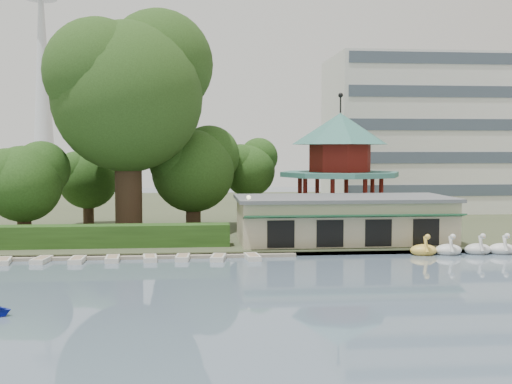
{
  "coord_description": "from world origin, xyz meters",
  "views": [
    {
      "loc": [
        -2.86,
        -32.54,
        8.34
      ],
      "look_at": [
        2.0,
        18.0,
        5.0
      ],
      "focal_mm": 45.0,
      "sensor_mm": 36.0,
      "label": 1
    }
  ],
  "objects": [
    {
      "name": "dock",
      "position": [
        -12.0,
        17.2,
        0.12
      ],
      "size": [
        34.0,
        1.6,
        0.24
      ],
      "primitive_type": "cube",
      "color": "gray",
      "rests_on": "ground"
    },
    {
      "name": "shore",
      "position": [
        0.0,
        52.0,
        0.2
      ],
      "size": [
        220.0,
        70.0,
        0.4
      ],
      "primitive_type": "cube",
      "color": "#424930",
      "rests_on": "ground"
    },
    {
      "name": "embankment",
      "position": [
        0.0,
        17.3,
        0.15
      ],
      "size": [
        220.0,
        0.6,
        0.3
      ],
      "primitive_type": "cube",
      "color": "gray",
      "rests_on": "ground"
    },
    {
      "name": "broadcast_tower",
      "position": [
        -42.0,
        140.0,
        33.98
      ],
      "size": [
        8.0,
        8.0,
        96.0
      ],
      "color": "silver",
      "rests_on": "ground"
    },
    {
      "name": "moored_rowboats",
      "position": [
        -12.84,
        15.82,
        0.18
      ],
      "size": [
        29.48,
        2.72,
        0.36
      ],
      "color": "silver",
      "rests_on": "ground"
    },
    {
      "name": "small_trees",
      "position": [
        -11.16,
        31.33,
        6.15
      ],
      "size": [
        38.96,
        16.65,
        10.45
      ],
      "color": "#3A281C",
      "rests_on": "shore"
    },
    {
      "name": "hedge",
      "position": [
        -15.0,
        20.5,
        1.3
      ],
      "size": [
        30.0,
        2.0,
        1.8
      ],
      "primitive_type": "cube",
      "color": "#274B18",
      "rests_on": "shore"
    },
    {
      "name": "swan_boats",
      "position": [
        22.48,
        16.52,
        0.4
      ],
      "size": [
        16.21,
        2.08,
        1.92
      ],
      "color": "#F5C64C",
      "rests_on": "ground"
    },
    {
      "name": "boathouse",
      "position": [
        10.0,
        21.97,
        2.37
      ],
      "size": [
        18.6,
        9.39,
        3.9
      ],
      "color": "#B8AA8A",
      "rests_on": "shore"
    },
    {
      "name": "big_tree",
      "position": [
        -8.81,
        28.23,
        14.31
      ],
      "size": [
        15.31,
        14.26,
        21.37
      ],
      "color": "#3A281C",
      "rests_on": "shore"
    },
    {
      "name": "ground_plane",
      "position": [
        0.0,
        0.0,
        0.0
      ],
      "size": [
        220.0,
        220.0,
        0.0
      ],
      "primitive_type": "plane",
      "color": "slate",
      "rests_on": "ground"
    },
    {
      "name": "pavilion",
      "position": [
        12.0,
        32.0,
        7.48
      ],
      "size": [
        12.4,
        12.4,
        13.5
      ],
      "color": "#B8AA8A",
      "rests_on": "shore"
    },
    {
      "name": "lamp_post",
      "position": [
        1.5,
        19.0,
        3.34
      ],
      "size": [
        0.36,
        0.36,
        4.28
      ],
      "color": "black",
      "rests_on": "shore"
    },
    {
      "name": "office_building",
      "position": [
        32.67,
        49.0,
        9.73
      ],
      "size": [
        38.0,
        18.0,
        20.0
      ],
      "color": "silver",
      "rests_on": "shore"
    }
  ]
}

